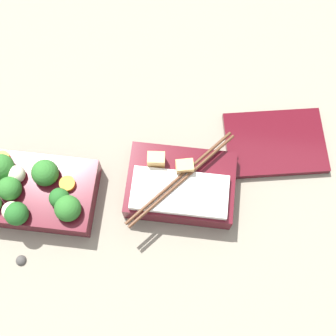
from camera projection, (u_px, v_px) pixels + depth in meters
The scene contains 5 objects.
ground_plane at pixel (107, 193), 0.78m from camera, with size 3.00×3.00×0.00m, color gray.
bento_tray_vegetable at pixel (37, 192), 0.75m from camera, with size 0.17×0.12×0.08m.
bento_tray_rice at pixel (180, 186), 0.76m from camera, with size 0.17×0.18×0.07m.
bento_lid at pixel (275, 143), 0.80m from camera, with size 0.17×0.12×0.01m, color #510F19.
pebble_1 at pixel (21, 260), 0.74m from camera, with size 0.02×0.02×0.02m, color #474442.
Camera 1 is at (0.13, -0.21, 0.75)m, focal length 50.00 mm.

